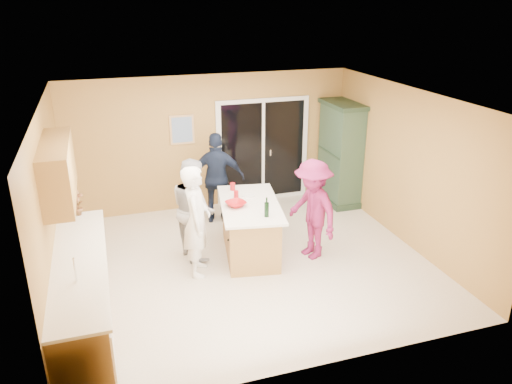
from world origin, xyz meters
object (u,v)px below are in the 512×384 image
object	(u,v)px
woman_white	(197,221)
woman_navy	(217,178)
kitchen_island	(250,230)
green_hutch	(340,155)
woman_magenta	(312,210)
woman_grey	(193,208)

from	to	relation	value
woman_white	woman_navy	world-z (taller)	woman_white
kitchen_island	green_hutch	world-z (taller)	green_hutch
woman_magenta	woman_grey	bearing A→B (deg)	-123.66
woman_grey	woman_navy	bearing A→B (deg)	-40.40
green_hutch	woman_magenta	world-z (taller)	green_hutch
green_hutch	woman_navy	bearing A→B (deg)	-175.71
green_hutch	woman_navy	xyz separation A→B (m)	(-2.57, -0.19, -0.15)
kitchen_island	woman_magenta	distance (m)	1.07
woman_grey	kitchen_island	bearing A→B (deg)	-115.83
woman_navy	woman_grey	bearing A→B (deg)	74.99
woman_grey	woman_navy	size ratio (longest dim) A/B	0.96
woman_navy	kitchen_island	bearing A→B (deg)	112.61
green_hutch	woman_magenta	xyz separation A→B (m)	(-1.46, -1.97, -0.18)
green_hutch	woman_white	world-z (taller)	green_hutch
kitchen_island	woman_white	bearing A→B (deg)	-149.99
woman_navy	woman_magenta	distance (m)	2.09
kitchen_island	woman_navy	xyz separation A→B (m)	(-0.19, 1.40, 0.43)
woman_white	woman_navy	distance (m)	1.89
kitchen_island	woman_navy	size ratio (longest dim) A/B	1.07
green_hutch	woman_white	size ratio (longest dim) A/B	1.20
green_hutch	woman_grey	xyz separation A→B (m)	(-3.24, -1.36, -0.18)
kitchen_island	woman_white	distance (m)	1.08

